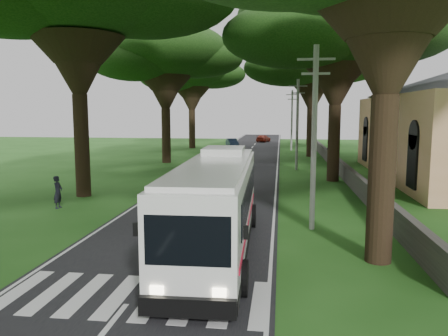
% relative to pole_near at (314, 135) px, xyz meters
% --- Properties ---
extents(ground, '(140.00, 140.00, 0.00)m').
position_rel_pole_near_xyz_m(ground, '(-5.50, -6.00, -4.18)').
color(ground, '#1F4E16').
rests_on(ground, ground).
extents(road, '(8.00, 120.00, 0.04)m').
position_rel_pole_near_xyz_m(road, '(-5.50, 19.00, -4.17)').
color(road, black).
rests_on(road, ground).
extents(crosswalk, '(8.00, 3.00, 0.01)m').
position_rel_pole_near_xyz_m(crosswalk, '(-5.50, -8.00, -4.18)').
color(crosswalk, silver).
rests_on(crosswalk, ground).
extents(property_wall, '(0.35, 50.00, 1.20)m').
position_rel_pole_near_xyz_m(property_wall, '(3.50, 18.00, -3.58)').
color(property_wall, '#383533').
rests_on(property_wall, ground).
extents(pole_near, '(1.60, 0.24, 8.00)m').
position_rel_pole_near_xyz_m(pole_near, '(0.00, 0.00, 0.00)').
color(pole_near, gray).
rests_on(pole_near, ground).
extents(pole_mid, '(1.60, 0.24, 8.00)m').
position_rel_pole_near_xyz_m(pole_mid, '(0.00, 20.00, 0.00)').
color(pole_mid, gray).
rests_on(pole_mid, ground).
extents(pole_far, '(1.60, 0.24, 8.00)m').
position_rel_pole_near_xyz_m(pole_far, '(0.00, 40.00, 0.00)').
color(pole_far, gray).
rests_on(pole_far, ground).
extents(tree_l_midb, '(12.89, 12.89, 13.91)m').
position_rel_pole_near_xyz_m(tree_l_midb, '(-13.00, 24.00, 6.82)').
color(tree_l_midb, black).
rests_on(tree_l_midb, ground).
extents(tree_l_far, '(12.51, 12.51, 13.60)m').
position_rel_pole_near_xyz_m(tree_l_far, '(-14.00, 42.00, 6.59)').
color(tree_l_far, black).
rests_on(tree_l_far, ground).
extents(tree_r_mida, '(14.83, 14.83, 14.67)m').
position_rel_pole_near_xyz_m(tree_r_mida, '(2.50, 14.00, 7.23)').
color(tree_r_mida, black).
rests_on(tree_r_mida, ground).
extents(tree_r_midb, '(13.97, 13.97, 14.13)m').
position_rel_pole_near_xyz_m(tree_r_midb, '(2.00, 32.00, 6.86)').
color(tree_r_midb, black).
rests_on(tree_r_midb, ground).
extents(tree_r_far, '(16.35, 16.35, 16.48)m').
position_rel_pole_near_xyz_m(tree_r_far, '(3.00, 50.00, 8.74)').
color(tree_r_far, black).
rests_on(tree_r_far, ground).
extents(coach_bus, '(2.95, 11.55, 3.39)m').
position_rel_pole_near_xyz_m(coach_bus, '(-3.76, -3.65, -2.36)').
color(coach_bus, white).
rests_on(coach_bus, ground).
extents(distant_car_a, '(2.28, 3.66, 1.16)m').
position_rel_pole_near_xyz_m(distant_car_a, '(-8.50, 28.41, -3.57)').
color(distant_car_a, silver).
rests_on(distant_car_a, road).
extents(distant_car_b, '(2.35, 3.91, 1.22)m').
position_rel_pole_near_xyz_m(distant_car_b, '(-8.50, 44.24, -3.54)').
color(distant_car_b, '#21324D').
rests_on(distant_car_b, road).
extents(distant_car_c, '(2.65, 4.30, 1.16)m').
position_rel_pole_near_xyz_m(distant_car_c, '(-4.39, 55.55, -3.57)').
color(distant_car_c, maroon).
rests_on(distant_car_c, road).
extents(pedestrian, '(0.43, 0.65, 1.76)m').
position_rel_pole_near_xyz_m(pedestrian, '(-13.32, 2.53, -3.30)').
color(pedestrian, black).
rests_on(pedestrian, ground).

